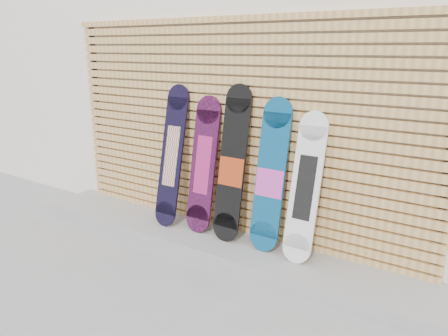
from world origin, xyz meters
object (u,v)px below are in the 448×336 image
at_px(snowboard_0, 172,156).
at_px(snowboard_3, 270,177).
at_px(snowboard_4, 305,188).
at_px(snowboard_1, 203,165).
at_px(snowboard_2, 232,165).

height_order(snowboard_0, snowboard_3, snowboard_0).
relative_size(snowboard_3, snowboard_4, 1.07).
bearing_deg(snowboard_1, snowboard_3, -0.26).
bearing_deg(snowboard_0, snowboard_4, 0.44).
xyz_separation_m(snowboard_0, snowboard_4, (1.55, 0.01, -0.08)).
height_order(snowboard_0, snowboard_4, snowboard_0).
bearing_deg(snowboard_2, snowboard_3, 1.08).
bearing_deg(snowboard_2, snowboard_4, -0.75).
height_order(snowboard_3, snowboard_4, snowboard_3).
height_order(snowboard_1, snowboard_3, snowboard_3).
xyz_separation_m(snowboard_0, snowboard_2, (0.76, 0.02, 0.01)).
xyz_separation_m(snowboard_1, snowboard_3, (0.79, -0.00, 0.01)).
relative_size(snowboard_2, snowboard_4, 1.15).
height_order(snowboard_2, snowboard_4, snowboard_2).
height_order(snowboard_2, snowboard_3, snowboard_2).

